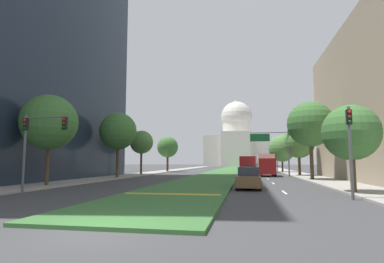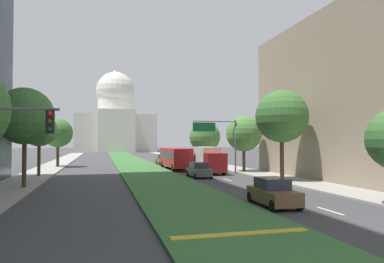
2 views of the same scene
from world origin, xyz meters
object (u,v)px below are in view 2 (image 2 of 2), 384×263
object	(u,v)px
capitol_building	(115,121)
street_tree_right_distant	(205,137)
overhead_guide_sign	(220,135)
sedan_lead_stopped	(273,193)
traffic_light_far_right	(201,145)
street_tree_right_far	(244,134)
box_truck_delivery	(209,160)
street_tree_left_distant	(58,133)
city_bus	(175,157)
street_tree_left_mid	(25,116)
street_tree_right_mid	(282,117)
sedan_far_horizon	(163,160)
street_tree_left_far	(39,130)
sedan_midblock	(199,170)
sedan_distant	(189,162)

from	to	relation	value
capitol_building	street_tree_right_distant	xyz separation A→B (m)	(11.30, -84.73, -7.02)
overhead_guide_sign	sedan_lead_stopped	size ratio (longest dim) A/B	1.55
traffic_light_far_right	street_tree_right_far	distance (m)	13.53
street_tree_right_far	sedan_lead_stopped	bearing A→B (deg)	-108.35
box_truck_delivery	sedan_lead_stopped	bearing A→B (deg)	-96.98
street_tree_left_distant	city_bus	size ratio (longest dim) A/B	0.67
street_tree_left_mid	sedan_lead_stopped	world-z (taller)	street_tree_left_mid
street_tree_right_far	street_tree_left_distant	bearing A→B (deg)	147.46
street_tree_right_mid	overhead_guide_sign	bearing A→B (deg)	109.76
sedan_far_horizon	traffic_light_far_right	bearing A→B (deg)	-41.45
street_tree_left_far	city_bus	xyz separation A→B (m)	(16.62, 7.28, -3.40)
street_tree_right_mid	sedan_lead_stopped	bearing A→B (deg)	-120.63
street_tree_left_mid	street_tree_right_distant	world-z (taller)	street_tree_left_mid
street_tree_right_mid	sedan_midblock	xyz separation A→B (m)	(-6.80, 5.82, -5.56)
street_tree_right_mid	street_tree_right_distant	size ratio (longest dim) A/B	1.23
street_tree_right_distant	box_truck_delivery	bearing A→B (deg)	-104.45
sedan_midblock	sedan_lead_stopped	bearing A→B (deg)	-90.79
street_tree_left_mid	sedan_midblock	distance (m)	18.14
street_tree_right_distant	street_tree_left_far	bearing A→B (deg)	-146.70
street_tree_right_far	city_bus	bearing A→B (deg)	136.60
street_tree_right_mid	sedan_midblock	bearing A→B (deg)	139.46
traffic_light_far_right	overhead_guide_sign	world-z (taller)	overhead_guide_sign
sedan_distant	capitol_building	bearing A→B (deg)	94.45
traffic_light_far_right	street_tree_left_distant	size ratio (longest dim) A/B	0.71
traffic_light_far_right	street_tree_left_distant	world-z (taller)	street_tree_left_distant
street_tree_right_far	street_tree_right_distant	world-z (taller)	street_tree_right_distant
sedan_lead_stopped	sedan_far_horizon	xyz separation A→B (m)	(0.17, 40.48, 0.00)
street_tree_right_far	sedan_lead_stopped	distance (m)	23.93
street_tree_left_mid	city_bus	size ratio (longest dim) A/B	0.76
box_truck_delivery	street_tree_right_mid	bearing A→B (deg)	-66.03
street_tree_right_far	sedan_midblock	size ratio (longest dim) A/B	1.68
street_tree_left_distant	sedan_far_horizon	xyz separation A→B (m)	(16.54, 2.92, -4.36)
street_tree_left_distant	sedan_lead_stopped	bearing A→B (deg)	-66.45
street_tree_right_mid	sedan_lead_stopped	world-z (taller)	street_tree_right_mid
street_tree_left_distant	sedan_far_horizon	bearing A→B (deg)	10.00
sedan_lead_stopped	sedan_midblock	distance (m)	17.73
capitol_building	traffic_light_far_right	distance (m)	87.47
traffic_light_far_right	street_tree_left_distant	bearing A→B (deg)	175.14
overhead_guide_sign	street_tree_right_distant	bearing A→B (deg)	79.79
street_tree_right_far	sedan_midblock	distance (m)	9.48
sedan_lead_stopped	traffic_light_far_right	bearing A→B (deg)	81.10
sedan_far_horizon	street_tree_left_far	bearing A→B (deg)	-132.44
street_tree_right_mid	street_tree_left_far	xyz separation A→B (m)	(-23.67, 10.21, -1.16)
street_tree_left_mid	box_truck_delivery	distance (m)	21.64
street_tree_left_far	sedan_distant	world-z (taller)	street_tree_left_far
overhead_guide_sign	street_tree_right_far	world-z (taller)	street_tree_right_far
overhead_guide_sign	sedan_midblock	size ratio (longest dim) A/B	1.53
street_tree_right_distant	city_bus	bearing A→B (deg)	-129.84
street_tree_left_distant	sedan_far_horizon	distance (m)	17.35
overhead_guide_sign	sedan_distant	distance (m)	10.96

